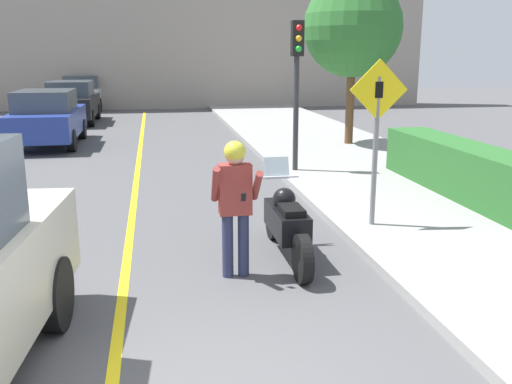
{
  "coord_description": "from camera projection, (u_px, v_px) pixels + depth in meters",
  "views": [
    {
      "loc": [
        -0.15,
        -3.93,
        2.76
      ],
      "look_at": [
        1.18,
        3.52,
        0.91
      ],
      "focal_mm": 40.0,
      "sensor_mm": 36.0,
      "label": 1
    }
  ],
  "objects": [
    {
      "name": "sidewalk_curb",
      "position": [
        474.0,
        227.0,
        9.07
      ],
      "size": [
        4.4,
        44.0,
        0.13
      ],
      "color": "gray",
      "rests_on": "ground"
    },
    {
      "name": "road_center_line",
      "position": [
        132.0,
        213.0,
        10.07
      ],
      "size": [
        0.12,
        36.0,
        0.01
      ],
      "color": "yellow",
      "rests_on": "ground"
    },
    {
      "name": "building_backdrop",
      "position": [
        153.0,
        8.0,
        28.13
      ],
      "size": [
        28.0,
        1.2,
        9.85
      ],
      "color": "gray",
      "rests_on": "ground"
    },
    {
      "name": "motorcycle",
      "position": [
        286.0,
        223.0,
        7.78
      ],
      "size": [
        0.62,
        2.36,
        1.29
      ],
      "color": "black",
      "rests_on": "ground"
    },
    {
      "name": "person_biker",
      "position": [
        235.0,
        195.0,
        7.0
      ],
      "size": [
        0.59,
        0.47,
        1.73
      ],
      "color": "#282D4C",
      "rests_on": "ground"
    },
    {
      "name": "crossing_sign",
      "position": [
        377.0,
        127.0,
        8.62
      ],
      "size": [
        0.91,
        0.08,
        2.54
      ],
      "color": "slate",
      "rests_on": "sidewalk_curb"
    },
    {
      "name": "traffic_light",
      "position": [
        297.0,
        67.0,
        12.6
      ],
      "size": [
        0.26,
        0.3,
        3.31
      ],
      "color": "#2D2D30",
      "rests_on": "sidewalk_curb"
    },
    {
      "name": "hedge_row",
      "position": [
        459.0,
        168.0,
        10.97
      ],
      "size": [
        0.9,
        4.88,
        0.95
      ],
      "color": "#286028",
      "rests_on": "sidewalk_curb"
    },
    {
      "name": "street_tree",
      "position": [
        353.0,
        28.0,
        16.25
      ],
      "size": [
        2.83,
        2.83,
        4.75
      ],
      "color": "brown",
      "rests_on": "sidewalk_curb"
    },
    {
      "name": "parked_car_blue",
      "position": [
        47.0,
        118.0,
        17.22
      ],
      "size": [
        1.88,
        4.2,
        1.68
      ],
      "color": "black",
      "rests_on": "ground"
    },
    {
      "name": "parked_car_black",
      "position": [
        72.0,
        102.0,
        22.82
      ],
      "size": [
        1.88,
        4.2,
        1.68
      ],
      "color": "black",
      "rests_on": "ground"
    },
    {
      "name": "parked_car_silver",
      "position": [
        83.0,
        92.0,
        28.47
      ],
      "size": [
        1.88,
        4.2,
        1.68
      ],
      "color": "black",
      "rests_on": "ground"
    }
  ]
}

